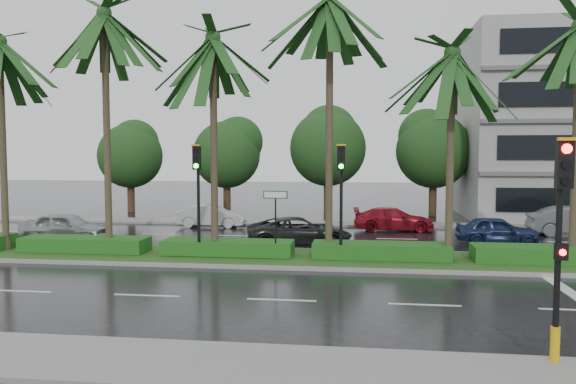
# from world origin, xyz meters

# --- Properties ---
(ground) EXTENTS (120.00, 120.00, 0.00)m
(ground) POSITION_xyz_m (0.00, 0.00, 0.00)
(ground) COLOR black
(ground) RESTS_ON ground
(near_sidewalk) EXTENTS (40.00, 2.40, 0.12)m
(near_sidewalk) POSITION_xyz_m (0.00, -10.20, 0.06)
(near_sidewalk) COLOR gray
(near_sidewalk) RESTS_ON ground
(far_sidewalk) EXTENTS (40.00, 2.00, 0.12)m
(far_sidewalk) POSITION_xyz_m (0.00, 12.00, 0.06)
(far_sidewalk) COLOR gray
(far_sidewalk) RESTS_ON ground
(median) EXTENTS (36.00, 4.00, 0.15)m
(median) POSITION_xyz_m (0.00, 1.00, 0.08)
(median) COLOR gray
(median) RESTS_ON ground
(hedge) EXTENTS (35.20, 1.40, 0.60)m
(hedge) POSITION_xyz_m (0.00, 1.00, 0.45)
(hedge) COLOR #1C4E16
(hedge) RESTS_ON median
(lane_markings) EXTENTS (34.00, 13.06, 0.01)m
(lane_markings) POSITION_xyz_m (3.04, -0.43, 0.01)
(lane_markings) COLOR silver
(lane_markings) RESTS_ON ground
(palm_row) EXTENTS (26.30, 4.20, 10.73)m
(palm_row) POSITION_xyz_m (-1.25, 1.02, 8.31)
(palm_row) COLOR #3B2E22
(palm_row) RESTS_ON median
(signal_near) EXTENTS (0.34, 0.45, 4.36)m
(signal_near) POSITION_xyz_m (6.00, -9.39, 2.50)
(signal_near) COLOR black
(signal_near) RESTS_ON near_sidewalk
(signal_median_left) EXTENTS (0.34, 0.42, 4.36)m
(signal_median_left) POSITION_xyz_m (-4.00, 0.30, 3.00)
(signal_median_left) COLOR black
(signal_median_left) RESTS_ON median
(signal_median_right) EXTENTS (0.34, 0.42, 4.36)m
(signal_median_right) POSITION_xyz_m (1.50, 0.30, 3.00)
(signal_median_right) COLOR black
(signal_median_right) RESTS_ON median
(street_sign) EXTENTS (0.95, 0.09, 2.60)m
(street_sign) POSITION_xyz_m (-1.00, 0.48, 2.12)
(street_sign) COLOR black
(street_sign) RESTS_ON median
(bg_trees) EXTENTS (32.57, 5.16, 7.45)m
(bg_trees) POSITION_xyz_m (0.32, 17.59, 4.47)
(bg_trees) COLOR #322516
(bg_trees) RESTS_ON ground
(car_silver) EXTENTS (1.81, 4.20, 1.41)m
(car_silver) POSITION_xyz_m (-11.50, 4.00, 0.71)
(car_silver) COLOR #A1A5A9
(car_silver) RESTS_ON ground
(car_white) EXTENTS (1.49, 3.90, 1.27)m
(car_white) POSITION_xyz_m (-6.15, 10.15, 0.63)
(car_white) COLOR #B8B8B8
(car_white) RESTS_ON ground
(car_darkgrey) EXTENTS (3.36, 5.13, 1.31)m
(car_darkgrey) POSITION_xyz_m (-0.50, 4.33, 0.66)
(car_darkgrey) COLOR #232326
(car_darkgrey) RESTS_ON ground
(car_red) EXTENTS (1.84, 4.32, 1.24)m
(car_red) POSITION_xyz_m (4.00, 9.96, 0.62)
(car_red) COLOR maroon
(car_red) RESTS_ON ground
(car_blue) EXTENTS (1.62, 3.73, 1.25)m
(car_blue) POSITION_xyz_m (8.50, 6.22, 0.63)
(car_blue) COLOR navy
(car_blue) RESTS_ON ground
(car_grey) EXTENTS (1.84, 4.58, 1.48)m
(car_grey) POSITION_xyz_m (13.00, 9.19, 0.74)
(car_grey) COLOR #57595B
(car_grey) RESTS_ON ground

